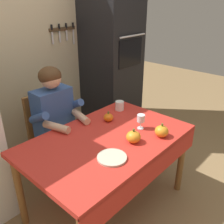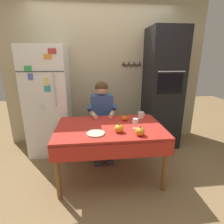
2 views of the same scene
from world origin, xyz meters
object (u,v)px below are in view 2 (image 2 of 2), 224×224
at_px(pumpkin_large, 119,128).
at_px(coffee_mug, 141,115).
at_px(wall_oven, 162,90).
at_px(chair_behind_person, 102,122).
at_px(wine_glass, 135,122).
at_px(serving_tray, 96,133).
at_px(pumpkin_medium, 140,131).
at_px(refrigerator, 49,101).
at_px(dining_table, 110,133).
at_px(seated_person, 102,114).
at_px(pumpkin_small, 124,118).

bearing_deg(pumpkin_large, coffee_mug, 50.48).
relative_size(wall_oven, chair_behind_person, 2.26).
distance_m(wine_glass, serving_tray, 0.53).
bearing_deg(pumpkin_medium, refrigerator, 137.07).
xyz_separation_m(refrigerator, chair_behind_person, (0.88, -0.09, -0.39)).
bearing_deg(dining_table, pumpkin_medium, -42.97).
bearing_deg(dining_table, seated_person, 96.34).
bearing_deg(dining_table, coffee_mug, 31.95).
height_order(wall_oven, coffee_mug, wall_oven).
relative_size(wine_glass, pumpkin_large, 1.13).
bearing_deg(coffee_mug, pumpkin_medium, -106.11).
distance_m(seated_person, serving_tray, 0.82).
relative_size(refrigerator, pumpkin_large, 15.07).
bearing_deg(pumpkin_small, chair_behind_person, 117.67).
xyz_separation_m(wine_glass, pumpkin_medium, (0.01, -0.21, -0.05)).
bearing_deg(wall_oven, seated_person, -164.06).
distance_m(seated_person, wine_glass, 0.80).
bearing_deg(wine_glass, pumpkin_medium, -88.55).
relative_size(refrigerator, seated_person, 1.45).
height_order(seated_person, pumpkin_small, seated_person).
bearing_deg(wall_oven, serving_tray, -137.73).
relative_size(pumpkin_small, serving_tray, 0.45).
relative_size(dining_table, wine_glass, 10.41).
bearing_deg(wine_glass, pumpkin_small, 105.29).
xyz_separation_m(wall_oven, pumpkin_small, (-0.82, -0.70, -0.27)).
bearing_deg(chair_behind_person, wine_glass, -66.45).
bearing_deg(dining_table, wall_oven, 41.31).
xyz_separation_m(pumpkin_medium, serving_tray, (-0.51, 0.10, -0.04)).
bearing_deg(wine_glass, dining_table, 164.36).
xyz_separation_m(coffee_mug, wine_glass, (-0.18, -0.40, 0.05)).
xyz_separation_m(wine_glass, pumpkin_small, (-0.09, 0.31, -0.06)).
height_order(wine_glass, serving_tray, wine_glass).
bearing_deg(serving_tray, coffee_mug, 36.81).
xyz_separation_m(refrigerator, serving_tray, (0.76, -1.09, -0.15)).
distance_m(refrigerator, pumpkin_small, 1.36).
height_order(pumpkin_medium, pumpkin_small, pumpkin_medium).
height_order(coffee_mug, wine_glass, wine_glass).
xyz_separation_m(chair_behind_person, pumpkin_medium, (0.39, -1.09, 0.28)).
xyz_separation_m(dining_table, seated_person, (-0.07, 0.60, 0.08)).
relative_size(dining_table, chair_behind_person, 1.51).
xyz_separation_m(seated_person, pumpkin_large, (0.16, -0.78, 0.05)).
distance_m(wall_oven, coffee_mug, 0.86).
xyz_separation_m(wall_oven, chair_behind_person, (-1.12, -0.13, -0.54)).
bearing_deg(wine_glass, chair_behind_person, 113.55).
bearing_deg(seated_person, pumpkin_medium, -66.69).
bearing_deg(seated_person, serving_tray, -98.61).
xyz_separation_m(refrigerator, wall_oven, (2.00, 0.04, 0.15)).
bearing_deg(coffee_mug, chair_behind_person, 139.63).
distance_m(chair_behind_person, coffee_mug, 0.79).
xyz_separation_m(dining_table, pumpkin_large, (0.09, -0.18, 0.13)).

